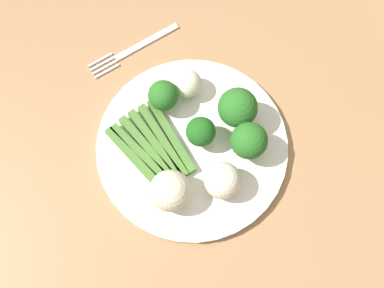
{
  "coord_description": "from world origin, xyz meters",
  "views": [
    {
      "loc": [
        -0.09,
        0.15,
        1.42
      ],
      "look_at": [
        0.05,
        -0.01,
        0.77
      ],
      "focal_mm": 43.03,
      "sensor_mm": 36.0,
      "label": 1
    }
  ],
  "objects_px": {
    "broccoli_front": "(163,96)",
    "cauliflower_near_center": "(171,191)",
    "asparagus_bundle": "(153,148)",
    "broccoli_front_left": "(201,132)",
    "fork": "(134,49)",
    "plate": "(192,147)",
    "cauliflower_mid": "(223,181)",
    "dining_table": "(210,191)",
    "broccoli_back": "(238,108)",
    "broccoli_back_right": "(249,141)",
    "cauliflower_edge": "(187,84)"
  },
  "relations": [
    {
      "from": "broccoli_front",
      "to": "cauliflower_near_center",
      "type": "distance_m",
      "value": 0.15
    },
    {
      "from": "broccoli_back",
      "to": "cauliflower_edge",
      "type": "bearing_deg",
      "value": 8.94
    },
    {
      "from": "broccoli_front_left",
      "to": "cauliflower_mid",
      "type": "height_order",
      "value": "same"
    },
    {
      "from": "dining_table",
      "to": "broccoli_front",
      "type": "height_order",
      "value": "broccoli_front"
    },
    {
      "from": "plate",
      "to": "broccoli_front",
      "type": "distance_m",
      "value": 0.09
    },
    {
      "from": "fork",
      "to": "broccoli_front",
      "type": "bearing_deg",
      "value": 84.89
    },
    {
      "from": "fork",
      "to": "plate",
      "type": "bearing_deg",
      "value": 87.0
    },
    {
      "from": "broccoli_front",
      "to": "cauliflower_near_center",
      "type": "bearing_deg",
      "value": 137.17
    },
    {
      "from": "cauliflower_edge",
      "to": "cauliflower_near_center",
      "type": "relative_size",
      "value": 0.75
    },
    {
      "from": "asparagus_bundle",
      "to": "broccoli_front_left",
      "type": "xyz_separation_m",
      "value": [
        -0.04,
        -0.06,
        0.03
      ]
    },
    {
      "from": "broccoli_front",
      "to": "broccoli_back",
      "type": "relative_size",
      "value": 0.78
    },
    {
      "from": "broccoli_front",
      "to": "broccoli_back",
      "type": "bearing_deg",
      "value": -150.17
    },
    {
      "from": "dining_table",
      "to": "asparagus_bundle",
      "type": "distance_m",
      "value": 0.16
    },
    {
      "from": "broccoli_front",
      "to": "fork",
      "type": "relative_size",
      "value": 0.34
    },
    {
      "from": "asparagus_bundle",
      "to": "cauliflower_near_center",
      "type": "height_order",
      "value": "cauliflower_near_center"
    },
    {
      "from": "asparagus_bundle",
      "to": "cauliflower_edge",
      "type": "relative_size",
      "value": 3.19
    },
    {
      "from": "asparagus_bundle",
      "to": "broccoli_front_left",
      "type": "distance_m",
      "value": 0.08
    },
    {
      "from": "plate",
      "to": "cauliflower_mid",
      "type": "relative_size",
      "value": 5.44
    },
    {
      "from": "asparagus_bundle",
      "to": "broccoli_front",
      "type": "bearing_deg",
      "value": -50.37
    },
    {
      "from": "plate",
      "to": "broccoli_front",
      "type": "bearing_deg",
      "value": -15.34
    },
    {
      "from": "dining_table",
      "to": "cauliflower_mid",
      "type": "relative_size",
      "value": 22.16
    },
    {
      "from": "dining_table",
      "to": "plate",
      "type": "relative_size",
      "value": 4.08
    },
    {
      "from": "broccoli_front",
      "to": "plate",
      "type": "bearing_deg",
      "value": 164.66
    },
    {
      "from": "broccoli_front_left",
      "to": "broccoli_back_right",
      "type": "xyz_separation_m",
      "value": [
        -0.06,
        -0.03,
        0.01
      ]
    },
    {
      "from": "plate",
      "to": "broccoli_back",
      "type": "relative_size",
      "value": 4.04
    },
    {
      "from": "broccoli_front_left",
      "to": "cauliflower_near_center",
      "type": "bearing_deg",
      "value": 105.93
    },
    {
      "from": "asparagus_bundle",
      "to": "broccoli_front",
      "type": "xyz_separation_m",
      "value": [
        0.04,
        -0.07,
        0.03
      ]
    },
    {
      "from": "asparagus_bundle",
      "to": "cauliflower_mid",
      "type": "relative_size",
      "value": 2.66
    },
    {
      "from": "plate",
      "to": "broccoli_front_left",
      "type": "distance_m",
      "value": 0.04
    },
    {
      "from": "plate",
      "to": "broccoli_back_right",
      "type": "distance_m",
      "value": 0.09
    },
    {
      "from": "asparagus_bundle",
      "to": "fork",
      "type": "relative_size",
      "value": 0.87
    },
    {
      "from": "asparagus_bundle",
      "to": "fork",
      "type": "bearing_deg",
      "value": -25.96
    },
    {
      "from": "broccoli_back_right",
      "to": "broccoli_front",
      "type": "relative_size",
      "value": 1.18
    },
    {
      "from": "broccoli_front",
      "to": "fork",
      "type": "height_order",
      "value": "broccoli_front"
    },
    {
      "from": "broccoli_back",
      "to": "cauliflower_near_center",
      "type": "xyz_separation_m",
      "value": [
        -0.01,
        0.15,
        -0.01
      ]
    },
    {
      "from": "cauliflower_mid",
      "to": "cauliflower_edge",
      "type": "distance_m",
      "value": 0.16
    },
    {
      "from": "plate",
      "to": "dining_table",
      "type": "bearing_deg",
      "value": 167.82
    },
    {
      "from": "plate",
      "to": "fork",
      "type": "xyz_separation_m",
      "value": [
        0.19,
        -0.06,
        -0.01
      ]
    },
    {
      "from": "broccoli_front",
      "to": "broccoli_front_left",
      "type": "bearing_deg",
      "value": 176.37
    },
    {
      "from": "broccoli_back_right",
      "to": "cauliflower_near_center",
      "type": "xyz_separation_m",
      "value": [
        0.04,
        0.13,
        -0.01
      ]
    },
    {
      "from": "broccoli_back_right",
      "to": "cauliflower_mid",
      "type": "distance_m",
      "value": 0.07
    },
    {
      "from": "cauliflower_mid",
      "to": "broccoli_back",
      "type": "bearing_deg",
      "value": -60.3
    },
    {
      "from": "asparagus_bundle",
      "to": "cauliflower_near_center",
      "type": "bearing_deg",
      "value": 164.16
    },
    {
      "from": "broccoli_back_right",
      "to": "broccoli_back",
      "type": "xyz_separation_m",
      "value": [
        0.04,
        -0.03,
        0.0
      ]
    },
    {
      "from": "broccoli_back_right",
      "to": "cauliflower_edge",
      "type": "distance_m",
      "value": 0.13
    },
    {
      "from": "dining_table",
      "to": "cauliflower_near_center",
      "type": "height_order",
      "value": "cauliflower_near_center"
    },
    {
      "from": "asparagus_bundle",
      "to": "fork",
      "type": "distance_m",
      "value": 0.18
    },
    {
      "from": "asparagus_bundle",
      "to": "broccoli_back",
      "type": "bearing_deg",
      "value": -106.45
    },
    {
      "from": "broccoli_front_left",
      "to": "fork",
      "type": "bearing_deg",
      "value": -13.75
    },
    {
      "from": "broccoli_front_left",
      "to": "broccoli_front",
      "type": "height_order",
      "value": "broccoli_front"
    }
  ]
}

